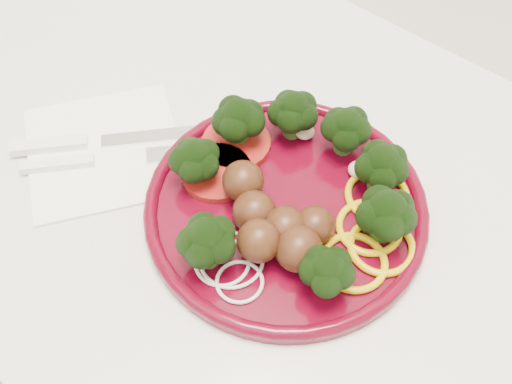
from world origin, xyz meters
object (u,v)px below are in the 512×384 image
Objects in this scene: napkin at (104,150)px; knife at (82,142)px; plate at (289,198)px; fork at (78,162)px.

knife reaches higher than napkin.
fork is at bearing -155.16° from plate.
plate is 0.23m from fork.
napkin is (-0.20, -0.06, -0.02)m from plate.
plate is 0.23m from knife.
knife is at bearing -161.48° from plate.
fork is at bearing -97.00° from knife.
napkin is 1.11× the size of fork.
knife is (-0.22, -0.07, -0.01)m from plate.
plate reaches higher than fork.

